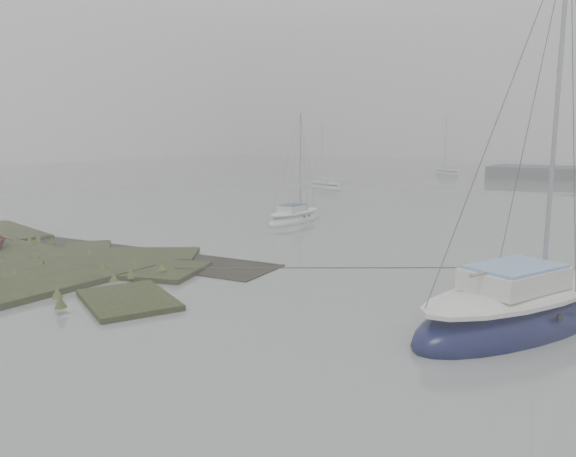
# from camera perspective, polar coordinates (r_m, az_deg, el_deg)

# --- Properties ---
(ground) EXTENTS (160.00, 160.00, 0.00)m
(ground) POSITION_cam_1_polar(r_m,az_deg,el_deg) (44.51, 15.07, 2.45)
(ground) COLOR slate
(ground) RESTS_ON ground
(sailboat_main) EXTENTS (5.52, 8.44, 11.35)m
(sailboat_main) POSITION_cam_1_polar(r_m,az_deg,el_deg) (16.96, 22.42, -7.97)
(sailboat_main) COLOR black
(sailboat_main) RESTS_ON ground
(sailboat_white) EXTENTS (1.67, 5.01, 7.06)m
(sailboat_white) POSITION_cam_1_polar(r_m,az_deg,el_deg) (34.05, 0.66, 1.05)
(sailboat_white) COLOR silver
(sailboat_white) RESTS_ON ground
(sailboat_far_a) EXTENTS (4.96, 3.51, 6.72)m
(sailboat_far_a) POSITION_cam_1_polar(r_m,az_deg,el_deg) (55.19, 3.80, 4.29)
(sailboat_far_a) COLOR #B1B7BB
(sailboat_far_a) RESTS_ON ground
(sailboat_far_c) EXTENTS (5.36, 5.30, 8.01)m
(sailboat_far_c) POSITION_cam_1_polar(r_m,az_deg,el_deg) (76.95, 15.84, 5.46)
(sailboat_far_c) COLOR silver
(sailboat_far_c) RESTS_ON ground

